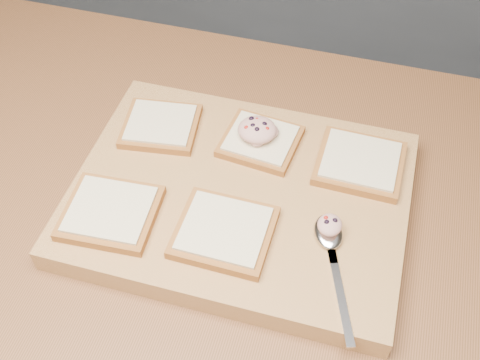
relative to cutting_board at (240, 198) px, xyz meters
The scene contains 9 objects.
cutting_board is the anchor object (origin of this frame).
bread_far_left 0.18m from the cutting_board, 150.92° to the left, with size 0.13×0.12×0.02m.
bread_far_center 0.10m from the cutting_board, 86.64° to the left, with size 0.12×0.11×0.02m.
bread_far_right 0.19m from the cutting_board, 29.86° to the left, with size 0.13×0.12×0.02m.
bread_near_left 0.19m from the cutting_board, 149.53° to the right, with size 0.13×0.12×0.02m.
bread_near_center 0.09m from the cutting_board, 89.22° to the right, with size 0.13×0.12×0.02m.
tuna_salad_dollop 0.11m from the cutting_board, 90.09° to the left, with size 0.06×0.06×0.03m.
spoon 0.15m from the cutting_board, 21.82° to the right, with size 0.09×0.19×0.01m.
spoon_salad 0.15m from the cutting_board, 17.58° to the right, with size 0.03×0.04×0.02m.
Camera 1 is at (-0.03, -0.52, 1.61)m, focal length 45.00 mm.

